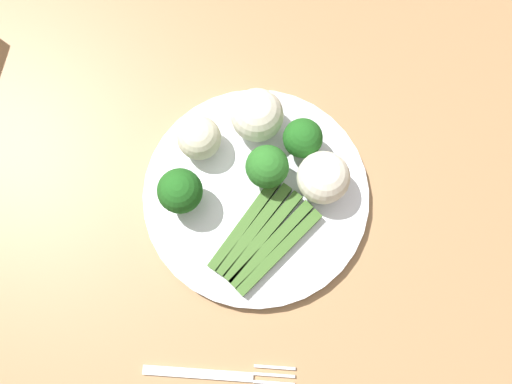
# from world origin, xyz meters

# --- Properties ---
(ground_plane) EXTENTS (6.00, 6.00, 0.02)m
(ground_plane) POSITION_xyz_m (0.00, 0.00, -0.01)
(ground_plane) COLOR #B7A88E
(dining_table) EXTENTS (1.19, 0.86, 0.76)m
(dining_table) POSITION_xyz_m (0.00, 0.00, 0.64)
(dining_table) COLOR #9E754C
(dining_table) RESTS_ON ground_plane
(plate) EXTENTS (0.26, 0.26, 0.01)m
(plate) POSITION_xyz_m (0.03, -0.05, 0.76)
(plate) COLOR white
(plate) RESTS_ON dining_table
(asparagus_bundle) EXTENTS (0.13, 0.13, 0.01)m
(asparagus_bundle) POSITION_xyz_m (0.08, -0.05, 0.78)
(asparagus_bundle) COLOR #3D6626
(asparagus_bundle) RESTS_ON plate
(broccoli_left) EXTENTS (0.05, 0.05, 0.06)m
(broccoli_left) POSITION_xyz_m (0.03, -0.14, 0.81)
(broccoli_left) COLOR #4C7F2B
(broccoli_left) RESTS_ON plate
(broccoli_near_center) EXTENTS (0.05, 0.05, 0.06)m
(broccoli_near_center) POSITION_xyz_m (-0.02, -0.00, 0.80)
(broccoli_near_center) COLOR #4C7F2B
(broccoli_near_center) RESTS_ON plate
(broccoli_back_right) EXTENTS (0.05, 0.05, 0.06)m
(broccoli_back_right) POSITION_xyz_m (0.01, -0.04, 0.80)
(broccoli_back_right) COLOR #568E33
(broccoli_back_right) RESTS_ON plate
(cauliflower_outer_edge) EXTENTS (0.05, 0.05, 0.05)m
(cauliflower_outer_edge) POSITION_xyz_m (-0.03, -0.12, 0.80)
(cauliflower_outer_edge) COLOR beige
(cauliflower_outer_edge) RESTS_ON plate
(cauliflower_front_left) EXTENTS (0.06, 0.06, 0.06)m
(cauliflower_front_left) POSITION_xyz_m (-0.05, -0.05, 0.80)
(cauliflower_front_left) COLOR silver
(cauliflower_front_left) RESTS_ON plate
(cauliflower_right) EXTENTS (0.06, 0.06, 0.06)m
(cauliflower_right) POSITION_xyz_m (0.02, 0.02, 0.80)
(cauliflower_right) COLOR white
(cauliflower_right) RESTS_ON plate
(fork) EXTENTS (0.03, 0.17, 0.00)m
(fork) POSITION_xyz_m (0.23, -0.10, 0.76)
(fork) COLOR silver
(fork) RESTS_ON dining_table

